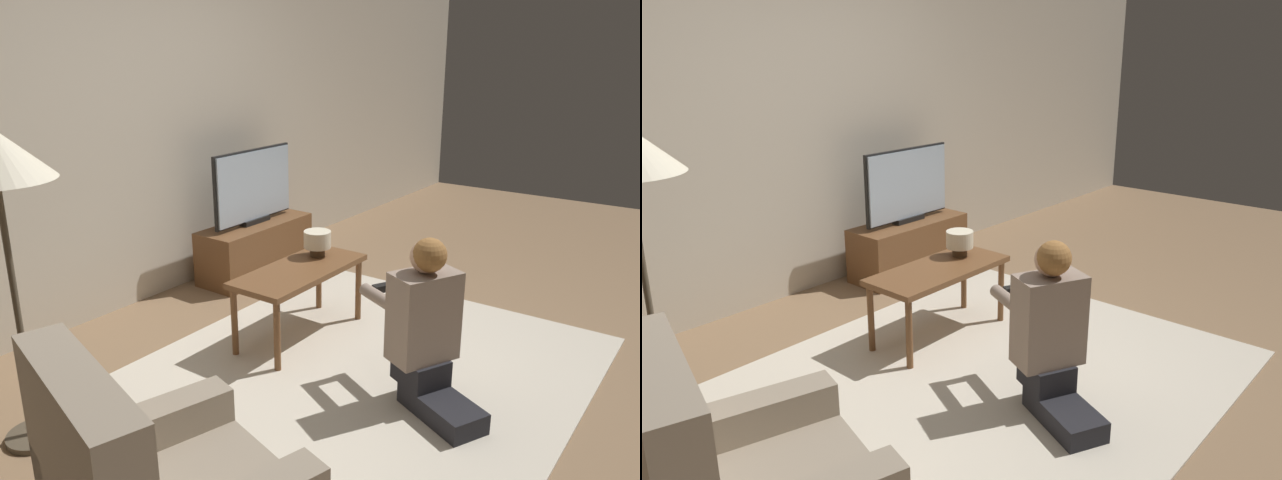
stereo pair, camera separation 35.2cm
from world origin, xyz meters
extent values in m
plane|color=#896B4C|center=(0.00, 0.00, 0.00)|extent=(10.00, 10.00, 0.00)
cube|color=beige|center=(0.00, 1.93, 1.30)|extent=(10.00, 0.06, 2.60)
cube|color=beige|center=(0.00, 0.00, 0.01)|extent=(2.61, 2.31, 0.02)
cube|color=brown|center=(0.87, 1.59, 0.22)|extent=(1.02, 0.39, 0.43)
cube|color=black|center=(0.87, 1.59, 0.45)|extent=(0.29, 0.08, 0.04)
cube|color=black|center=(0.87, 1.59, 0.75)|extent=(0.86, 0.03, 0.57)
cube|color=silver|center=(0.87, 1.59, 0.75)|extent=(0.83, 0.04, 0.54)
cube|color=brown|center=(0.13, 0.57, 0.46)|extent=(0.94, 0.41, 0.04)
cylinder|color=brown|center=(-0.30, 0.40, 0.22)|extent=(0.04, 0.04, 0.44)
cylinder|color=brown|center=(0.57, 0.40, 0.22)|extent=(0.04, 0.04, 0.44)
cylinder|color=brown|center=(-0.30, 0.73, 0.22)|extent=(0.04, 0.04, 0.44)
cylinder|color=brown|center=(0.57, 0.73, 0.22)|extent=(0.04, 0.04, 0.44)
cylinder|color=#4C4233|center=(-1.47, 0.94, 0.01)|extent=(0.28, 0.28, 0.03)
cylinder|color=#4C4233|center=(-1.47, 0.94, 0.75)|extent=(0.03, 0.03, 1.44)
cube|color=gray|center=(-1.90, -0.19, 0.66)|extent=(0.36, 0.76, 0.54)
cube|color=gray|center=(-1.55, 0.02, 0.26)|extent=(0.73, 0.34, 0.53)
cube|color=#232328|center=(-0.19, -0.57, 0.07)|extent=(0.40, 0.51, 0.11)
cube|color=#232328|center=(-0.11, -0.41, 0.20)|extent=(0.30, 0.31, 0.14)
cube|color=gray|center=(-0.11, -0.41, 0.50)|extent=(0.39, 0.33, 0.47)
sphere|color=#DBAD8E|center=(-0.11, -0.41, 0.82)|extent=(0.17, 0.17, 0.17)
sphere|color=#9E6B38|center=(-0.12, -0.43, 0.83)|extent=(0.17, 0.17, 0.17)
cube|color=black|center=(0.05, -0.08, 0.52)|extent=(0.13, 0.10, 0.04)
cylinder|color=gray|center=(0.09, -0.23, 0.52)|extent=(0.19, 0.30, 0.07)
cylinder|color=gray|center=(-0.09, -0.14, 0.52)|extent=(0.19, 0.30, 0.07)
cylinder|color=#4C3823|center=(0.39, 0.62, 0.51)|extent=(0.10, 0.10, 0.06)
cylinder|color=#EFE5C6|center=(0.39, 0.62, 0.59)|extent=(0.18, 0.18, 0.11)
camera|label=1|loc=(-2.77, -1.68, 1.82)|focal=35.00mm
camera|label=2|loc=(-2.55, -1.95, 1.82)|focal=35.00mm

